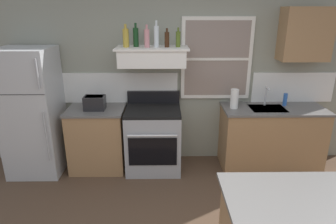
% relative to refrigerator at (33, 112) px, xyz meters
% --- Properties ---
extents(back_wall, '(5.40, 0.11, 2.70)m').
position_rel_refrigerator_xyz_m(back_wall, '(1.93, 0.39, 0.48)').
color(back_wall, gray).
rests_on(back_wall, ground_plane).
extents(refrigerator, '(0.70, 0.72, 1.75)m').
position_rel_refrigerator_xyz_m(refrigerator, '(0.00, 0.00, 0.00)').
color(refrigerator, '#B7BABC').
rests_on(refrigerator, ground_plane).
extents(counter_left_of_stove, '(0.79, 0.63, 0.91)m').
position_rel_refrigerator_xyz_m(counter_left_of_stove, '(0.85, 0.06, -0.42)').
color(counter_left_of_stove, '#9E754C').
rests_on(counter_left_of_stove, ground_plane).
extents(toaster, '(0.30, 0.20, 0.19)m').
position_rel_refrigerator_xyz_m(toaster, '(0.86, 0.02, 0.13)').
color(toaster, black).
rests_on(toaster, counter_left_of_stove).
extents(stove_range, '(0.76, 0.69, 1.09)m').
position_rel_refrigerator_xyz_m(stove_range, '(1.65, 0.02, -0.41)').
color(stove_range, '#9EA0A5').
rests_on(stove_range, ground_plane).
extents(range_hood_shelf, '(0.96, 0.52, 0.24)m').
position_rel_refrigerator_xyz_m(range_hood_shelf, '(1.65, 0.12, 0.75)').
color(range_hood_shelf, white).
extents(bottle_champagne_gold_foil, '(0.08, 0.08, 0.29)m').
position_rel_refrigerator_xyz_m(bottle_champagne_gold_foil, '(1.31, 0.10, 0.99)').
color(bottle_champagne_gold_foil, '#B29333').
rests_on(bottle_champagne_gold_foil, range_hood_shelf).
extents(bottle_dark_green_wine, '(0.07, 0.07, 0.30)m').
position_rel_refrigerator_xyz_m(bottle_dark_green_wine, '(1.44, 0.14, 1.00)').
color(bottle_dark_green_wine, '#143819').
rests_on(bottle_dark_green_wine, range_hood_shelf).
extents(bottle_rose_pink, '(0.07, 0.07, 0.29)m').
position_rel_refrigerator_xyz_m(bottle_rose_pink, '(1.59, 0.08, 0.99)').
color(bottle_rose_pink, '#C67F84').
rests_on(bottle_rose_pink, range_hood_shelf).
extents(bottle_clear_tall, '(0.06, 0.06, 0.34)m').
position_rel_refrigerator_xyz_m(bottle_clear_tall, '(1.71, 0.08, 1.01)').
color(bottle_clear_tall, silver).
rests_on(bottle_clear_tall, range_hood_shelf).
extents(bottle_brown_stout, '(0.06, 0.06, 0.24)m').
position_rel_refrigerator_xyz_m(bottle_brown_stout, '(1.85, 0.09, 0.97)').
color(bottle_brown_stout, '#381E0F').
rests_on(bottle_brown_stout, range_hood_shelf).
extents(bottle_olive_oil_square, '(0.06, 0.06, 0.25)m').
position_rel_refrigerator_xyz_m(bottle_olive_oil_square, '(1.99, 0.10, 0.97)').
color(bottle_olive_oil_square, '#4C601E').
rests_on(bottle_olive_oil_square, range_hood_shelf).
extents(counter_right_with_sink, '(1.43, 0.63, 0.91)m').
position_rel_refrigerator_xyz_m(counter_right_with_sink, '(3.35, 0.06, -0.42)').
color(counter_right_with_sink, '#9E754C').
rests_on(counter_right_with_sink, ground_plane).
extents(sink_faucet, '(0.03, 0.17, 0.28)m').
position_rel_refrigerator_xyz_m(sink_faucet, '(3.25, 0.16, 0.21)').
color(sink_faucet, silver).
rests_on(sink_faucet, counter_right_with_sink).
extents(paper_towel_roll, '(0.11, 0.11, 0.27)m').
position_rel_refrigerator_xyz_m(paper_towel_roll, '(2.78, 0.06, 0.17)').
color(paper_towel_roll, white).
rests_on(paper_towel_roll, counter_right_with_sink).
extents(dish_soap_bottle, '(0.06, 0.06, 0.18)m').
position_rel_refrigerator_xyz_m(dish_soap_bottle, '(3.53, 0.16, 0.12)').
color(dish_soap_bottle, blue).
rests_on(dish_soap_bottle, counter_right_with_sink).
extents(upper_cabinet_right, '(0.64, 0.32, 0.70)m').
position_rel_refrigerator_xyz_m(upper_cabinet_right, '(3.70, 0.20, 1.02)').
color(upper_cabinet_right, '#9E754C').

